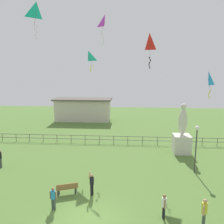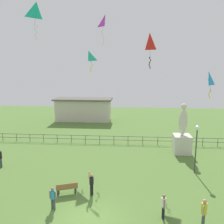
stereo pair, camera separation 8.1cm
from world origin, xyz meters
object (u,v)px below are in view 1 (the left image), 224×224
object	(u,v)px
kite_2	(208,79)
kite_4	(105,23)
statue_monument	(182,138)
person_2	(204,211)
person_4	(53,197)
person_3	(0,157)
person_0	(92,183)
person_1	(164,205)
kite_5	(37,11)
park_bench	(67,188)
kite_3	(88,57)
kite_0	(149,43)
lamppost	(197,138)

from	to	relation	value
kite_2	kite_4	size ratio (longest dim) A/B	0.69
statue_monument	person_2	bearing A→B (deg)	-96.29
statue_monument	person_4	xyz separation A→B (m)	(-10.13, -10.80, -0.75)
kite_4	person_3	bearing A→B (deg)	-139.72
person_0	person_1	bearing A→B (deg)	-25.80
person_2	person_3	bearing A→B (deg)	156.51
kite_5	person_3	bearing A→B (deg)	168.81
statue_monument	kite_2	bearing A→B (deg)	-76.05
statue_monument	kite_2	xyz separation A→B (m)	(0.95, -3.81, 6.23)
park_bench	person_4	distance (m)	1.92
kite_4	kite_3	bearing A→B (deg)	-117.15
person_2	statue_monument	bearing A→B (deg)	83.71
kite_0	kite_5	size ratio (longest dim) A/B	1.21
kite_2	kite_4	bearing A→B (deg)	146.22
lamppost	kite_0	xyz separation A→B (m)	(-3.85, 3.17, 8.00)
park_bench	kite_4	bearing A→B (deg)	82.05
person_1	person_2	distance (m)	2.20
statue_monument	kite_5	bearing A→B (deg)	-154.52
person_4	kite_0	bearing A→B (deg)	55.48
person_3	kite_3	size ratio (longest dim) A/B	0.99
person_4	kite_3	distance (m)	13.74
lamppost	kite_5	xyz separation A→B (m)	(-12.52, -1.24, 9.85)
kite_3	kite_5	bearing A→B (deg)	-117.17
person_0	person_4	bearing A→B (deg)	-138.37
statue_monument	person_0	world-z (taller)	statue_monument
person_2	person_3	xyz separation A→B (m)	(-15.55, 6.76, 0.02)
person_3	kite_0	size ratio (longest dim) A/B	0.64
person_3	kite_0	bearing A→B (deg)	15.09
kite_0	kite_4	size ratio (longest dim) A/B	0.98
kite_4	park_bench	bearing A→B (deg)	-97.95
kite_2	person_0	bearing A→B (deg)	-150.34
person_4	kite_5	world-z (taller)	kite_5
person_2	kite_4	xyz separation A→B (m)	(-6.89, 14.09, 12.49)
person_0	person_1	distance (m)	5.13
person_1	kite_3	distance (m)	15.29
person_0	person_2	xyz separation A→B (m)	(6.72, -2.87, 0.06)
statue_monument	kite_0	size ratio (longest dim) A/B	1.65
statue_monument	park_bench	xyz separation A→B (m)	(-9.76, -8.95, -1.15)
person_1	kite_0	bearing A→B (deg)	92.05
kite_2	kite_3	distance (m)	11.24
statue_monument	person_3	size ratio (longest dim) A/B	2.60
person_3	kite_5	bearing A→B (deg)	-11.19
statue_monument	kite_3	xyz separation A→B (m)	(-9.58, -0.41, 8.22)
statue_monument	kite_4	bearing A→B (deg)	164.30
kite_2	kite_5	xyz separation A→B (m)	(-13.35, -2.10, 5.00)
person_3	kite_4	world-z (taller)	kite_4
kite_0	kite_2	distance (m)	6.10
lamppost	person_0	distance (m)	9.40
person_3	kite_3	bearing A→B (deg)	32.48
person_0	kite_4	bearing A→B (deg)	90.89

